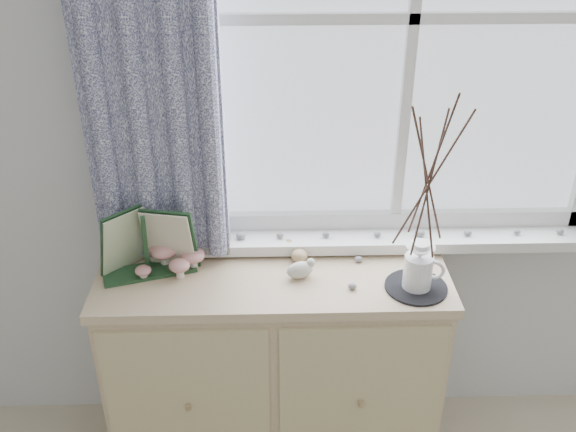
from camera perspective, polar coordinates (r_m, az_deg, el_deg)
The scene contains 8 objects.
sideboard at distance 2.46m, azimuth -1.23°, elevation -13.30°, with size 1.20×0.45×0.85m.
botanical_book at distance 2.15m, azimuth -12.63°, elevation -2.63°, with size 0.36×0.13×0.25m, color #1F4124, non-canonical shape.
toadstool_cluster at distance 2.22m, azimuth -10.27°, elevation -3.51°, with size 0.23×0.16×0.10m.
wooden_eggs at distance 2.26m, azimuth 0.48°, elevation -3.06°, with size 0.10×0.11×0.07m.
songbird_figurine at distance 2.16m, azimuth 1.07°, elevation -4.74°, with size 0.12×0.06×0.06m, color beige, non-canonical shape.
crocheted_doily at distance 2.16m, azimuth 11.30°, elevation -6.21°, with size 0.21×0.21×0.01m, color black.
twig_pitcher at distance 1.96m, azimuth 12.45°, elevation 3.45°, with size 0.31×0.31×0.71m.
sideboard_pebbles at distance 2.21m, azimuth 6.62°, elevation -4.76°, with size 0.33×0.23×0.02m.
Camera 1 is at (-0.15, -0.05, 2.09)m, focal length 40.00 mm.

